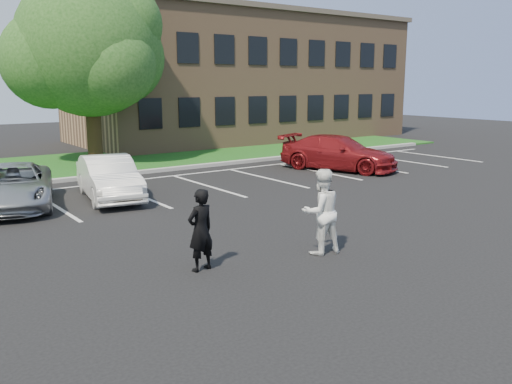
% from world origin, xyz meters
% --- Properties ---
extents(ground_plane, '(90.00, 90.00, 0.00)m').
position_xyz_m(ground_plane, '(0.00, 0.00, 0.00)').
color(ground_plane, black).
rests_on(ground_plane, ground).
extents(curb, '(40.00, 0.30, 0.15)m').
position_xyz_m(curb, '(0.00, 12.00, 0.07)').
color(curb, gray).
rests_on(curb, ground).
extents(grass_strip, '(44.00, 8.00, 0.08)m').
position_xyz_m(grass_strip, '(0.00, 16.00, 0.04)').
color(grass_strip, '#114813').
rests_on(grass_strip, ground).
extents(stall_lines, '(34.00, 5.36, 0.01)m').
position_xyz_m(stall_lines, '(1.40, 8.95, 0.01)').
color(stall_lines, silver).
rests_on(stall_lines, ground).
extents(office_building, '(22.40, 10.40, 8.30)m').
position_xyz_m(office_building, '(14.00, 21.99, 4.16)').
color(office_building, '#8C6A4C').
rests_on(office_building, ground).
extents(tree, '(7.80, 7.20, 8.80)m').
position_xyz_m(tree, '(1.58, 16.27, 5.35)').
color(tree, black).
rests_on(tree, ground).
extents(man_black_suit, '(0.69, 0.51, 1.71)m').
position_xyz_m(man_black_suit, '(-2.07, 0.07, 0.86)').
color(man_black_suit, black).
rests_on(man_black_suit, ground).
extents(man_white_shirt, '(1.05, 0.89, 1.94)m').
position_xyz_m(man_white_shirt, '(0.70, -0.52, 0.97)').
color(man_white_shirt, white).
rests_on(man_white_shirt, ground).
extents(car_silver_minivan, '(3.44, 5.25, 1.34)m').
position_xyz_m(car_silver_minivan, '(-3.87, 8.42, 0.67)').
color(car_silver_minivan, '#9D9FA4').
rests_on(car_silver_minivan, ground).
extents(car_white_sedan, '(2.24, 4.52, 1.42)m').
position_xyz_m(car_white_sedan, '(-1.00, 7.90, 0.71)').
color(car_white_sedan, white).
rests_on(car_white_sedan, ground).
extents(car_red_compact, '(3.97, 5.62, 1.51)m').
position_xyz_m(car_red_compact, '(9.48, 7.88, 0.76)').
color(car_red_compact, maroon).
rests_on(car_red_compact, ground).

